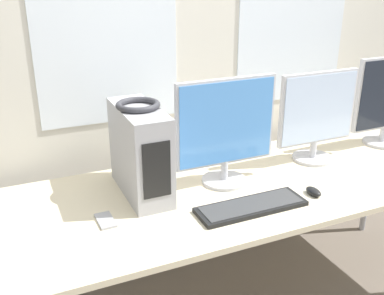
{
  "coord_description": "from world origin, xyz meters",
  "views": [
    {
      "loc": [
        -1.08,
        -1.25,
        1.76
      ],
      "look_at": [
        -0.33,
        0.44,
        1.01
      ],
      "focal_mm": 42.0,
      "sensor_mm": 36.0,
      "label": 1
    }
  ],
  "objects_px": {
    "pc_tower": "(140,151)",
    "monitor_main": "(226,129)",
    "headphones": "(138,105)",
    "keyboard": "(251,206)",
    "mouse": "(313,192)",
    "monitor_right_near": "(317,115)",
    "cell_phone": "(105,220)"
  },
  "relations": [
    {
      "from": "mouse",
      "to": "headphones",
      "type": "bearing_deg",
      "value": 153.86
    },
    {
      "from": "monitor_right_near",
      "to": "keyboard",
      "type": "xyz_separation_m",
      "value": [
        -0.59,
        -0.33,
        -0.25
      ]
    },
    {
      "from": "monitor_main",
      "to": "cell_phone",
      "type": "distance_m",
      "value": 0.69
    },
    {
      "from": "pc_tower",
      "to": "monitor_main",
      "type": "relative_size",
      "value": 0.86
    },
    {
      "from": "headphones",
      "to": "monitor_main",
      "type": "distance_m",
      "value": 0.43
    },
    {
      "from": "monitor_main",
      "to": "mouse",
      "type": "xyz_separation_m",
      "value": [
        0.31,
        -0.29,
        -0.26
      ]
    },
    {
      "from": "pc_tower",
      "to": "monitor_right_near",
      "type": "bearing_deg",
      "value": -0.78
    },
    {
      "from": "headphones",
      "to": "monitor_main",
      "type": "relative_size",
      "value": 0.38
    },
    {
      "from": "keyboard",
      "to": "cell_phone",
      "type": "relative_size",
      "value": 3.76
    },
    {
      "from": "keyboard",
      "to": "cell_phone",
      "type": "height_order",
      "value": "keyboard"
    },
    {
      "from": "monitor_main",
      "to": "cell_phone",
      "type": "xyz_separation_m",
      "value": [
        -0.62,
        -0.13,
        -0.27
      ]
    },
    {
      "from": "pc_tower",
      "to": "monitor_main",
      "type": "bearing_deg",
      "value": -8.93
    },
    {
      "from": "mouse",
      "to": "monitor_main",
      "type": "bearing_deg",
      "value": 137.53
    },
    {
      "from": "pc_tower",
      "to": "monitor_right_near",
      "type": "distance_m",
      "value": 0.98
    },
    {
      "from": "headphones",
      "to": "keyboard",
      "type": "relative_size",
      "value": 0.39
    },
    {
      "from": "cell_phone",
      "to": "pc_tower",
      "type": "bearing_deg",
      "value": 39.42
    },
    {
      "from": "monitor_right_near",
      "to": "mouse",
      "type": "distance_m",
      "value": 0.49
    },
    {
      "from": "monitor_main",
      "to": "monitor_right_near",
      "type": "xyz_separation_m",
      "value": [
        0.57,
        0.05,
        -0.02
      ]
    },
    {
      "from": "pc_tower",
      "to": "mouse",
      "type": "bearing_deg",
      "value": -26.09
    },
    {
      "from": "monitor_right_near",
      "to": "mouse",
      "type": "relative_size",
      "value": 5.29
    },
    {
      "from": "headphones",
      "to": "mouse",
      "type": "distance_m",
      "value": 0.9
    },
    {
      "from": "headphones",
      "to": "keyboard",
      "type": "height_order",
      "value": "headphones"
    },
    {
      "from": "pc_tower",
      "to": "keyboard",
      "type": "xyz_separation_m",
      "value": [
        0.39,
        -0.35,
        -0.19
      ]
    },
    {
      "from": "pc_tower",
      "to": "mouse",
      "type": "xyz_separation_m",
      "value": [
        0.72,
        -0.35,
        -0.19
      ]
    },
    {
      "from": "monitor_main",
      "to": "monitor_right_near",
      "type": "relative_size",
      "value": 1.06
    },
    {
      "from": "monitor_right_near",
      "to": "mouse",
      "type": "xyz_separation_m",
      "value": [
        -0.26,
        -0.34,
        -0.24
      ]
    },
    {
      "from": "monitor_main",
      "to": "mouse",
      "type": "distance_m",
      "value": 0.5
    },
    {
      "from": "monitor_right_near",
      "to": "keyboard",
      "type": "height_order",
      "value": "monitor_right_near"
    },
    {
      "from": "mouse",
      "to": "cell_phone",
      "type": "bearing_deg",
      "value": 170.37
    },
    {
      "from": "headphones",
      "to": "monitor_right_near",
      "type": "bearing_deg",
      "value": -0.83
    },
    {
      "from": "headphones",
      "to": "mouse",
      "type": "relative_size",
      "value": 2.12
    },
    {
      "from": "pc_tower",
      "to": "monitor_right_near",
      "type": "relative_size",
      "value": 0.92
    }
  ]
}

